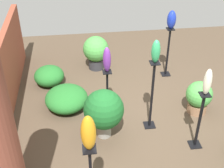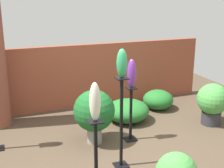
{
  "view_description": "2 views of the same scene",
  "coord_description": "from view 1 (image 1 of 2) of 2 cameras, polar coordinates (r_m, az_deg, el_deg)",
  "views": [
    {
      "loc": [
        -4.33,
        0.93,
        3.82
      ],
      "look_at": [
        0.21,
        0.36,
        0.74
      ],
      "focal_mm": 50.0,
      "sensor_mm": 36.0,
      "label": 1
    },
    {
      "loc": [
        -1.66,
        -4.0,
        2.44
      ],
      "look_at": [
        -0.05,
        0.32,
        1.06
      ],
      "focal_mm": 50.0,
      "sensor_mm": 36.0,
      "label": 2
    }
  ],
  "objects": [
    {
      "name": "art_vase_amber",
      "position": [
        3.44,
        -4.33,
        -8.93
      ],
      "size": [
        0.16,
        0.17,
        0.47
      ],
      "primitive_type": "ellipsoid",
      "color": "orange",
      "rests_on": "pedestal_amber"
    },
    {
      "name": "potted_plant_back_center",
      "position": [
        6.09,
        15.6,
        -2.23
      ],
      "size": [
        0.5,
        0.5,
        0.65
      ],
      "color": "#936B4C",
      "rests_on": "ground"
    },
    {
      "name": "ground_plane",
      "position": [
        5.85,
        3.75,
        -6.92
      ],
      "size": [
        8.0,
        8.0,
        0.0
      ],
      "primitive_type": "plane",
      "color": "#4C3D2D"
    },
    {
      "name": "pedestal_cobalt",
      "position": [
        7.03,
        10.13,
        5.33
      ],
      "size": [
        0.2,
        0.2,
        1.13
      ],
      "color": "black",
      "rests_on": "ground"
    },
    {
      "name": "art_vase_jade",
      "position": [
        4.94,
        8.02,
        5.92
      ],
      "size": [
        0.15,
        0.14,
        0.39
      ],
      "primitive_type": "ellipsoid",
      "color": "#2D9356",
      "rests_on": "pedestal_jade"
    },
    {
      "name": "potted_plant_walkway_edge",
      "position": [
        7.22,
        -2.97,
        6.07
      ],
      "size": [
        0.59,
        0.59,
        0.8
      ],
      "color": "#2D2D33",
      "rests_on": "ground"
    },
    {
      "name": "pedestal_violet",
      "position": [
        5.8,
        -0.86,
        -2.01
      ],
      "size": [
        0.2,
        0.2,
        0.93
      ],
      "color": "black",
      "rests_on": "ground"
    },
    {
      "name": "potted_plant_front_left",
      "position": [
        5.23,
        -1.53,
        -4.84
      ],
      "size": [
        0.69,
        0.69,
        0.91
      ],
      "color": "gray",
      "rests_on": "ground"
    },
    {
      "name": "pedestal_ivory",
      "position": [
        5.27,
        15.61,
        -6.93
      ],
      "size": [
        0.2,
        0.2,
        1.06
      ],
      "color": "black",
      "rests_on": "ground"
    },
    {
      "name": "art_vase_ivory",
      "position": [
        4.8,
        17.06,
        0.36
      ],
      "size": [
        0.13,
        0.12,
        0.44
      ],
      "primitive_type": "ellipsoid",
      "color": "beige",
      "rests_on": "pedestal_ivory"
    },
    {
      "name": "art_vase_violet",
      "position": [
        5.39,
        -0.93,
        4.46
      ],
      "size": [
        0.15,
        0.14,
        0.48
      ],
      "primitive_type": "ellipsoid",
      "color": "#6B2D8C",
      "rests_on": "pedestal_violet"
    },
    {
      "name": "foliage_bed_east",
      "position": [
        6.88,
        -11.42,
        1.47
      ],
      "size": [
        0.65,
        0.64,
        0.41
      ],
      "primitive_type": "ellipsoid",
      "color": "#236B28",
      "rests_on": "ground"
    },
    {
      "name": "foliage_bed_center",
      "position": [
        6.12,
        -8.32,
        -2.64
      ],
      "size": [
        0.85,
        0.83,
        0.42
      ],
      "primitive_type": "ellipsoid",
      "color": "#236B28",
      "rests_on": "ground"
    },
    {
      "name": "pedestal_jade",
      "position": [
        5.42,
        7.26,
        -2.65
      ],
      "size": [
        0.2,
        0.2,
        1.33
      ],
      "color": "black",
      "rests_on": "ground"
    },
    {
      "name": "art_vase_cobalt",
      "position": [
        6.68,
        10.83,
        11.48
      ],
      "size": [
        0.2,
        0.19,
        0.4
      ],
      "primitive_type": "ellipsoid",
      "color": "#192D9E",
      "rests_on": "pedestal_cobalt"
    }
  ]
}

